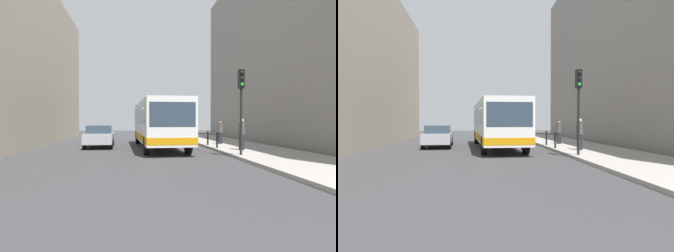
{
  "view_description": "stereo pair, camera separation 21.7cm",
  "coord_description": "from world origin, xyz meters",
  "views": [
    {
      "loc": [
        -1.61,
        -16.8,
        1.78
      ],
      "look_at": [
        0.45,
        1.0,
        1.49
      ],
      "focal_mm": 32.28,
      "sensor_mm": 36.0,
      "label": 1
    },
    {
      "loc": [
        -1.39,
        -16.82,
        1.78
      ],
      "look_at": [
        0.45,
        1.0,
        1.49
      ],
      "focal_mm": 32.28,
      "sensor_mm": 36.0,
      "label": 2
    }
  ],
  "objects": [
    {
      "name": "pedestrian_near_signal",
      "position": [
        4.47,
        -0.39,
        1.04
      ],
      "size": [
        0.38,
        0.38,
        1.77
      ],
      "rotation": [
        0.0,
        0.0,
        6.21
      ],
      "color": "#26262D",
      "rests_on": "sidewalk"
    },
    {
      "name": "bollard_near",
      "position": [
        3.45,
        1.01,
        0.62
      ],
      "size": [
        0.11,
        0.11,
        0.95
      ],
      "primitive_type": "cylinder",
      "color": "black",
      "rests_on": "sidewalk"
    },
    {
      "name": "pedestrian_mid_sidewalk",
      "position": [
        4.61,
        4.28,
        0.96
      ],
      "size": [
        0.38,
        0.38,
        1.62
      ],
      "rotation": [
        0.0,
        0.0,
        3.93
      ],
      "color": "#26262D",
      "rests_on": "sidewalk"
    },
    {
      "name": "car_beside_bus",
      "position": [
        -3.88,
        4.07,
        0.78
      ],
      "size": [
        1.99,
        4.46,
        1.48
      ],
      "rotation": [
        0.0,
        0.0,
        3.18
      ],
      "color": "#A5A8AD",
      "rests_on": "ground"
    },
    {
      "name": "traffic_light",
      "position": [
        3.55,
        -2.82,
        3.01
      ],
      "size": [
        0.28,
        0.33,
        4.1
      ],
      "color": "black",
      "rests_on": "sidewalk"
    },
    {
      "name": "building_right",
      "position": [
        11.5,
        4.0,
        7.85
      ],
      "size": [
        7.0,
        32.0,
        15.7
      ],
      "primitive_type": "cube",
      "color": "gray",
      "rests_on": "ground"
    },
    {
      "name": "ground_plane",
      "position": [
        0.0,
        0.0,
        0.0
      ],
      "size": [
        80.0,
        80.0,
        0.0
      ],
      "primitive_type": "plane",
      "color": "#38383A"
    },
    {
      "name": "bollard_mid",
      "position": [
        3.45,
        3.3,
        0.62
      ],
      "size": [
        0.11,
        0.11,
        0.95
      ],
      "primitive_type": "cylinder",
      "color": "black",
      "rests_on": "sidewalk"
    },
    {
      "name": "bus",
      "position": [
        0.02,
        3.11,
        1.73
      ],
      "size": [
        3.01,
        11.12,
        3.0
      ],
      "rotation": [
        0.0,
        0.0,
        3.19
      ],
      "color": "white",
      "rests_on": "ground"
    },
    {
      "name": "sidewalk",
      "position": [
        5.4,
        0.0,
        0.07
      ],
      "size": [
        4.4,
        40.0,
        0.15
      ],
      "primitive_type": "cube",
      "color": "#9E9991",
      "rests_on": "ground"
    }
  ]
}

